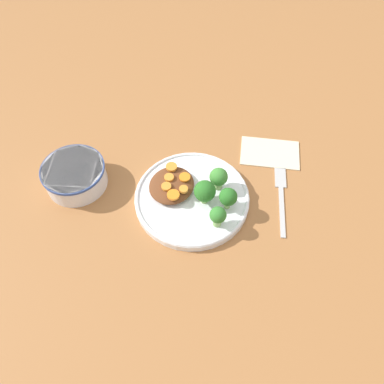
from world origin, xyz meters
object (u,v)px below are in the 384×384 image
(dip_bowl, at_px, (75,175))
(napkin, at_px, (270,153))
(plate, at_px, (192,198))
(fork, at_px, (281,193))

(dip_bowl, bearing_deg, napkin, -142.74)
(plate, bearing_deg, napkin, -117.82)
(dip_bowl, bearing_deg, plate, -164.57)
(dip_bowl, relative_size, fork, 0.78)
(dip_bowl, height_order, napkin, dip_bowl)
(plate, height_order, fork, plate)
(dip_bowl, height_order, fork, dip_bowl)
(fork, bearing_deg, napkin, 10.68)
(dip_bowl, xyz_separation_m, napkin, (-0.35, -0.26, -0.03))
(dip_bowl, relative_size, napkin, 0.86)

